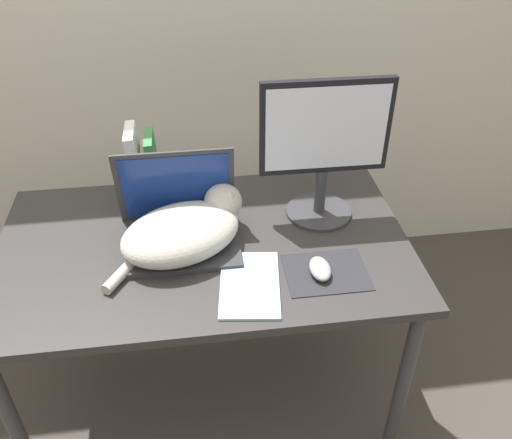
% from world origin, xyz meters
% --- Properties ---
extents(desk, '(1.25, 0.74, 0.74)m').
position_xyz_m(desk, '(0.00, 0.37, 0.66)').
color(desk, '#2D2B2B').
rests_on(desk, ground_plane).
extents(laptop, '(0.36, 0.27, 0.28)m').
position_xyz_m(laptop, '(-0.07, 0.40, 0.79)').
color(laptop, '#2D2D33').
rests_on(laptop, desk).
extents(cat, '(0.44, 0.38, 0.16)m').
position_xyz_m(cat, '(-0.05, 0.36, 0.81)').
color(cat, '#B2ADA3').
rests_on(cat, desk).
extents(external_monitor, '(0.39, 0.21, 0.46)m').
position_xyz_m(external_monitor, '(0.38, 0.48, 0.99)').
color(external_monitor, '#333338').
rests_on(external_monitor, desk).
extents(mousepad, '(0.23, 0.18, 0.00)m').
position_xyz_m(mousepad, '(0.34, 0.19, 0.74)').
color(mousepad, '#232328').
rests_on(mousepad, desk).
extents(computer_mouse, '(0.06, 0.10, 0.03)m').
position_xyz_m(computer_mouse, '(0.32, 0.19, 0.76)').
color(computer_mouse, '#99999E').
rests_on(computer_mouse, mousepad).
extents(book_row, '(0.10, 0.15, 0.26)m').
position_xyz_m(book_row, '(-0.17, 0.64, 0.86)').
color(book_row, white).
rests_on(book_row, desk).
extents(notepad, '(0.20, 0.28, 0.01)m').
position_xyz_m(notepad, '(0.12, 0.17, 0.75)').
color(notepad, '#99C6E0').
rests_on(notepad, desk).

